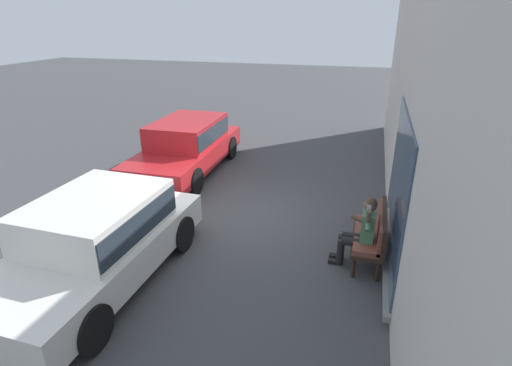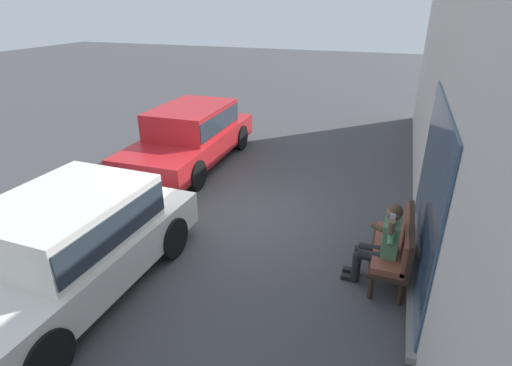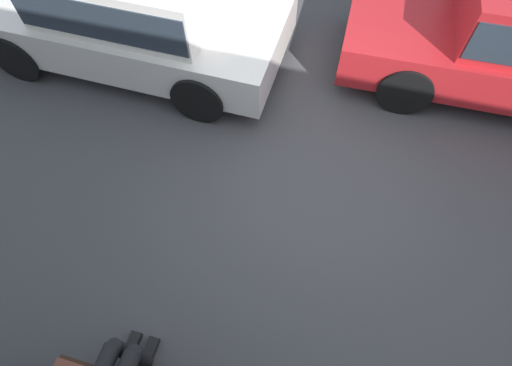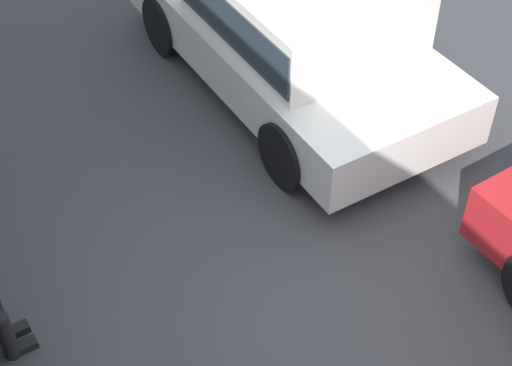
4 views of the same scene
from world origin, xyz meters
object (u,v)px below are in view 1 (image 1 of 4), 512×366
object	(u,v)px
bench	(374,233)
parked_car_mid	(96,237)
parked_car_near	(187,144)
person_on_phone	(361,230)

from	to	relation	value
bench	parked_car_mid	xyz separation A→B (m)	(1.86, -4.38, 0.25)
parked_car_near	parked_car_mid	distance (m)	5.21
bench	person_on_phone	xyz separation A→B (m)	(0.23, -0.22, 0.13)
bench	parked_car_near	world-z (taller)	parked_car_near
person_on_phone	parked_car_mid	distance (m)	4.46
bench	parked_car_mid	distance (m)	4.76
parked_car_near	parked_car_mid	bearing A→B (deg)	8.90
bench	parked_car_near	bearing A→B (deg)	-122.38
parked_car_near	parked_car_mid	world-z (taller)	parked_car_mid
person_on_phone	parked_car_near	distance (m)	6.08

